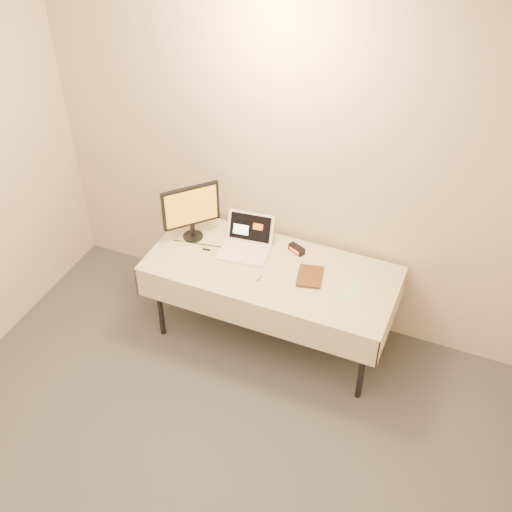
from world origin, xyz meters
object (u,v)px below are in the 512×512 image
at_px(table, 271,274).
at_px(book, 298,264).
at_px(laptop, 247,242).
at_px(monitor, 191,209).

height_order(table, book, book).
relative_size(table, laptop, 4.63).
distance_m(monitor, book, 0.94).
bearing_deg(monitor, book, -54.44).
bearing_deg(monitor, table, -55.81).
xyz_separation_m(table, laptop, (-0.26, 0.14, 0.12)).
relative_size(laptop, book, 1.69).
xyz_separation_m(laptop, monitor, (-0.44, -0.03, 0.21)).
distance_m(laptop, book, 0.50).
height_order(laptop, book, laptop).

